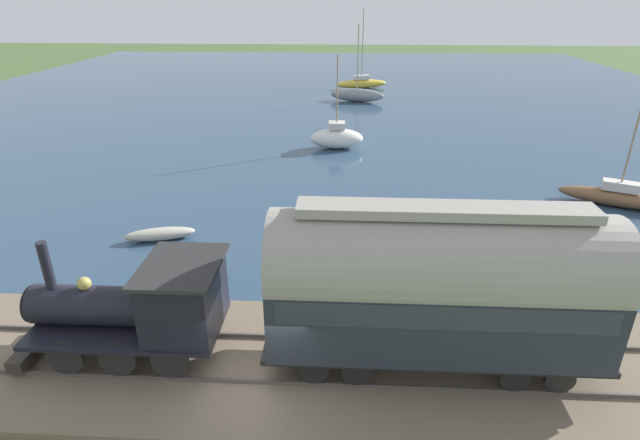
{
  "coord_description": "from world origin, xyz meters",
  "views": [
    {
      "loc": [
        -10.06,
        -2.1,
        9.66
      ],
      "look_at": [
        7.11,
        -1.17,
        1.84
      ],
      "focal_mm": 28.0,
      "sensor_mm": 36.0,
      "label": 1
    }
  ],
  "objects_px": {
    "sailboat_white": "(337,138)",
    "rowboat_far_out": "(160,234)",
    "steam_locomotive": "(146,304)",
    "sailboat_brown": "(618,196)",
    "sailboat_yellow": "(361,83)",
    "rowboat_off_pier": "(529,211)",
    "passenger_coach": "(437,284)",
    "sailboat_gray": "(357,95)"
  },
  "relations": [
    {
      "from": "sailboat_white",
      "to": "rowboat_far_out",
      "type": "xyz_separation_m",
      "value": [
        -14.36,
        7.23,
        -0.48
      ]
    },
    {
      "from": "sailboat_white",
      "to": "steam_locomotive",
      "type": "bearing_deg",
      "value": 165.39
    },
    {
      "from": "sailboat_brown",
      "to": "rowboat_far_out",
      "type": "bearing_deg",
      "value": 127.85
    },
    {
      "from": "sailboat_yellow",
      "to": "sailboat_brown",
      "type": "height_order",
      "value": "sailboat_brown"
    },
    {
      "from": "steam_locomotive",
      "to": "sailboat_brown",
      "type": "relative_size",
      "value": 0.64
    },
    {
      "from": "steam_locomotive",
      "to": "sailboat_white",
      "type": "distance_m",
      "value": 22.8
    },
    {
      "from": "sailboat_white",
      "to": "sailboat_brown",
      "type": "bearing_deg",
      "value": -126.65
    },
    {
      "from": "sailboat_white",
      "to": "rowboat_off_pier",
      "type": "xyz_separation_m",
      "value": [
        -10.91,
        -9.43,
        -0.49
      ]
    },
    {
      "from": "steam_locomotive",
      "to": "sailboat_brown",
      "type": "distance_m",
      "value": 22.79
    },
    {
      "from": "sailboat_yellow",
      "to": "sailboat_brown",
      "type": "distance_m",
      "value": 35.48
    },
    {
      "from": "steam_locomotive",
      "to": "sailboat_yellow",
      "type": "height_order",
      "value": "sailboat_yellow"
    },
    {
      "from": "passenger_coach",
      "to": "rowboat_far_out",
      "type": "bearing_deg",
      "value": 52.26
    },
    {
      "from": "sailboat_yellow",
      "to": "sailboat_white",
      "type": "bearing_deg",
      "value": 157.4
    },
    {
      "from": "sailboat_brown",
      "to": "sailboat_yellow",
      "type": "bearing_deg",
      "value": 44.6
    },
    {
      "from": "steam_locomotive",
      "to": "sailboat_yellow",
      "type": "relative_size",
      "value": 0.68
    },
    {
      "from": "rowboat_off_pier",
      "to": "rowboat_far_out",
      "type": "relative_size",
      "value": 0.85
    },
    {
      "from": "steam_locomotive",
      "to": "rowboat_off_pier",
      "type": "bearing_deg",
      "value": -50.85
    },
    {
      "from": "rowboat_far_out",
      "to": "passenger_coach",
      "type": "bearing_deg",
      "value": -143.92
    },
    {
      "from": "rowboat_far_out",
      "to": "sailboat_white",
      "type": "bearing_deg",
      "value": -42.9
    },
    {
      "from": "sailboat_gray",
      "to": "rowboat_far_out",
      "type": "distance_m",
      "value": 31.93
    },
    {
      "from": "sailboat_white",
      "to": "rowboat_off_pier",
      "type": "distance_m",
      "value": 14.43
    },
    {
      "from": "sailboat_gray",
      "to": "passenger_coach",
      "type": "bearing_deg",
      "value": -163.53
    },
    {
      "from": "sailboat_yellow",
      "to": "rowboat_off_pier",
      "type": "distance_m",
      "value": 35.62
    },
    {
      "from": "sailboat_brown",
      "to": "rowboat_far_out",
      "type": "height_order",
      "value": "sailboat_brown"
    },
    {
      "from": "passenger_coach",
      "to": "sailboat_brown",
      "type": "relative_size",
      "value": 1.0
    },
    {
      "from": "sailboat_gray",
      "to": "sailboat_white",
      "type": "distance_m",
      "value": 16.4
    },
    {
      "from": "sailboat_brown",
      "to": "rowboat_off_pier",
      "type": "xyz_separation_m",
      "value": [
        -1.49,
        4.75,
        -0.27
      ]
    },
    {
      "from": "sailboat_yellow",
      "to": "sailboat_brown",
      "type": "relative_size",
      "value": 0.94
    },
    {
      "from": "steam_locomotive",
      "to": "sailboat_white",
      "type": "bearing_deg",
      "value": -11.56
    },
    {
      "from": "sailboat_yellow",
      "to": "rowboat_off_pier",
      "type": "xyz_separation_m",
      "value": [
        -34.88,
        -7.24,
        -0.32
      ]
    },
    {
      "from": "steam_locomotive",
      "to": "rowboat_far_out",
      "type": "height_order",
      "value": "steam_locomotive"
    },
    {
      "from": "steam_locomotive",
      "to": "rowboat_far_out",
      "type": "relative_size",
      "value": 1.85
    },
    {
      "from": "sailboat_yellow",
      "to": "rowboat_far_out",
      "type": "xyz_separation_m",
      "value": [
        -38.33,
        9.42,
        -0.32
      ]
    },
    {
      "from": "sailboat_yellow",
      "to": "rowboat_far_out",
      "type": "height_order",
      "value": "sailboat_yellow"
    },
    {
      "from": "sailboat_yellow",
      "to": "sailboat_white",
      "type": "xyz_separation_m",
      "value": [
        -23.97,
        2.19,
        0.16
      ]
    },
    {
      "from": "sailboat_yellow",
      "to": "rowboat_far_out",
      "type": "relative_size",
      "value": 2.71
    },
    {
      "from": "steam_locomotive",
      "to": "rowboat_far_out",
      "type": "bearing_deg",
      "value": 18.61
    },
    {
      "from": "sailboat_brown",
      "to": "rowboat_off_pier",
      "type": "height_order",
      "value": "sailboat_brown"
    },
    {
      "from": "sailboat_yellow",
      "to": "rowboat_off_pier",
      "type": "bearing_deg",
      "value": 174.34
    },
    {
      "from": "sailboat_white",
      "to": "rowboat_off_pier",
      "type": "relative_size",
      "value": 2.37
    },
    {
      "from": "steam_locomotive",
      "to": "sailboat_white",
      "type": "relative_size",
      "value": 0.91
    },
    {
      "from": "passenger_coach",
      "to": "sailboat_yellow",
      "type": "distance_m",
      "value": 46.34
    }
  ]
}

